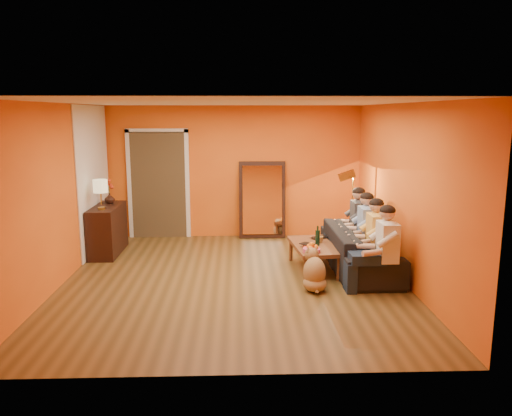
{
  "coord_description": "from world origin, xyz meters",
  "views": [
    {
      "loc": [
        0.08,
        -7.12,
        2.46
      ],
      "look_at": [
        0.35,
        0.5,
        1.0
      ],
      "focal_mm": 35.0,
      "sensor_mm": 36.0,
      "label": 1
    }
  ],
  "objects_px": {
    "tumbler": "(320,239)",
    "person_far_left": "(387,249)",
    "sideboard": "(108,230)",
    "person_mid_right": "(367,230)",
    "wine_bottle": "(318,236)",
    "vase": "(110,198)",
    "table_lamp": "(101,195)",
    "sofa": "(360,249)",
    "person_far_right": "(359,223)",
    "person_mid_left": "(376,239)",
    "floor_lamp": "(352,212)",
    "coffee_table": "(313,257)",
    "laptop": "(321,238)",
    "mirror_frame": "(262,200)",
    "dog": "(315,269)"
  },
  "relations": [
    {
      "from": "wine_bottle",
      "to": "person_far_right",
      "type": "bearing_deg",
      "value": 41.83
    },
    {
      "from": "table_lamp",
      "to": "person_mid_right",
      "type": "xyz_separation_m",
      "value": [
        4.37,
        -0.67,
        -0.49
      ]
    },
    {
      "from": "sideboard",
      "to": "person_mid_left",
      "type": "bearing_deg",
      "value": -19.2
    },
    {
      "from": "wine_bottle",
      "to": "person_mid_right",
      "type": "bearing_deg",
      "value": 12.74
    },
    {
      "from": "mirror_frame",
      "to": "vase",
      "type": "bearing_deg",
      "value": -163.43
    },
    {
      "from": "wine_bottle",
      "to": "tumbler",
      "type": "xyz_separation_m",
      "value": [
        0.07,
        0.17,
        -0.11
      ]
    },
    {
      "from": "floor_lamp",
      "to": "person_far_right",
      "type": "distance_m",
      "value": 0.4
    },
    {
      "from": "person_mid_right",
      "to": "wine_bottle",
      "type": "height_order",
      "value": "person_mid_right"
    },
    {
      "from": "coffee_table",
      "to": "tumbler",
      "type": "height_order",
      "value": "tumbler"
    },
    {
      "from": "sofa",
      "to": "person_far_left",
      "type": "distance_m",
      "value": 1.05
    },
    {
      "from": "dog",
      "to": "sideboard",
      "type": "bearing_deg",
      "value": 143.98
    },
    {
      "from": "sideboard",
      "to": "person_mid_right",
      "type": "relative_size",
      "value": 0.97
    },
    {
      "from": "laptop",
      "to": "sideboard",
      "type": "bearing_deg",
      "value": 145.51
    },
    {
      "from": "table_lamp",
      "to": "dog",
      "type": "distance_m",
      "value": 3.87
    },
    {
      "from": "mirror_frame",
      "to": "person_far_left",
      "type": "relative_size",
      "value": 1.25
    },
    {
      "from": "coffee_table",
      "to": "floor_lamp",
      "type": "height_order",
      "value": "floor_lamp"
    },
    {
      "from": "person_mid_left",
      "to": "tumbler",
      "type": "height_order",
      "value": "person_mid_left"
    },
    {
      "from": "dog",
      "to": "person_far_left",
      "type": "relative_size",
      "value": 0.5
    },
    {
      "from": "table_lamp",
      "to": "sofa",
      "type": "distance_m",
      "value": 4.38
    },
    {
      "from": "mirror_frame",
      "to": "person_far_right",
      "type": "height_order",
      "value": "mirror_frame"
    },
    {
      "from": "person_mid_left",
      "to": "tumbler",
      "type": "bearing_deg",
      "value": 144.61
    },
    {
      "from": "sofa",
      "to": "floor_lamp",
      "type": "height_order",
      "value": "floor_lamp"
    },
    {
      "from": "floor_lamp",
      "to": "dog",
      "type": "bearing_deg",
      "value": -109.62
    },
    {
      "from": "person_far_left",
      "to": "person_far_right",
      "type": "relative_size",
      "value": 1.0
    },
    {
      "from": "person_far_left",
      "to": "tumbler",
      "type": "bearing_deg",
      "value": 124.75
    },
    {
      "from": "mirror_frame",
      "to": "person_far_left",
      "type": "distance_m",
      "value": 3.53
    },
    {
      "from": "coffee_table",
      "to": "vase",
      "type": "xyz_separation_m",
      "value": [
        -3.5,
        1.36,
        0.73
      ]
    },
    {
      "from": "dog",
      "to": "vase",
      "type": "bearing_deg",
      "value": 140.95
    },
    {
      "from": "person_mid_right",
      "to": "laptop",
      "type": "distance_m",
      "value": 0.75
    },
    {
      "from": "table_lamp",
      "to": "person_far_left",
      "type": "bearing_deg",
      "value": -22.07
    },
    {
      "from": "mirror_frame",
      "to": "person_mid_left",
      "type": "relative_size",
      "value": 1.25
    },
    {
      "from": "person_far_left",
      "to": "tumbler",
      "type": "distance_m",
      "value": 1.33
    },
    {
      "from": "tumbler",
      "to": "person_far_left",
      "type": "bearing_deg",
      "value": -55.25
    },
    {
      "from": "dog",
      "to": "wine_bottle",
      "type": "xyz_separation_m",
      "value": [
        0.17,
        0.85,
        0.27
      ]
    },
    {
      "from": "wine_bottle",
      "to": "tumbler",
      "type": "bearing_deg",
      "value": 67.62
    },
    {
      "from": "sideboard",
      "to": "dog",
      "type": "height_order",
      "value": "sideboard"
    },
    {
      "from": "table_lamp",
      "to": "dog",
      "type": "relative_size",
      "value": 0.84
    },
    {
      "from": "dog",
      "to": "person_mid_left",
      "type": "relative_size",
      "value": 0.5
    },
    {
      "from": "person_far_right",
      "to": "wine_bottle",
      "type": "xyz_separation_m",
      "value": [
        -0.82,
        -0.74,
        -0.03
      ]
    },
    {
      "from": "sideboard",
      "to": "vase",
      "type": "bearing_deg",
      "value": 90.0
    },
    {
      "from": "sideboard",
      "to": "person_far_left",
      "type": "xyz_separation_m",
      "value": [
        4.37,
        -2.07,
        0.18
      ]
    },
    {
      "from": "sofa",
      "to": "coffee_table",
      "type": "bearing_deg",
      "value": 92.76
    },
    {
      "from": "floor_lamp",
      "to": "laptop",
      "type": "height_order",
      "value": "floor_lamp"
    },
    {
      "from": "floor_lamp",
      "to": "sideboard",
      "type": "bearing_deg",
      "value": -174.05
    },
    {
      "from": "sideboard",
      "to": "vase",
      "type": "height_order",
      "value": "vase"
    },
    {
      "from": "mirror_frame",
      "to": "sideboard",
      "type": "bearing_deg",
      "value": -158.84
    },
    {
      "from": "table_lamp",
      "to": "wine_bottle",
      "type": "relative_size",
      "value": 1.65
    },
    {
      "from": "dog",
      "to": "person_far_right",
      "type": "xyz_separation_m",
      "value": [
        0.99,
        1.58,
        0.31
      ]
    },
    {
      "from": "person_far_left",
      "to": "person_mid_right",
      "type": "xyz_separation_m",
      "value": [
        0.0,
        1.1,
        0.0
      ]
    },
    {
      "from": "sofa",
      "to": "person_far_right",
      "type": "xyz_separation_m",
      "value": [
        0.13,
        0.65,
        0.28
      ]
    }
  ]
}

